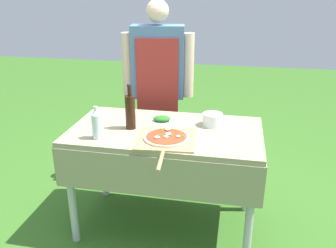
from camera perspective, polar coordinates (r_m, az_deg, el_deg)
ground_plane at (r=2.92m, az=-0.34°, el=-15.68°), size 12.00×12.00×0.00m
prep_table at (r=2.56m, az=-0.37°, el=-3.16°), size 1.36×0.76×0.81m
person_cook at (r=3.15m, az=-1.59°, el=7.04°), size 0.62×0.26×1.66m
pizza_on_peel at (r=2.32m, az=-0.28°, el=-2.39°), size 0.41×0.64×0.05m
oil_bottle at (r=2.50m, az=-6.07°, el=2.07°), size 0.07×0.07×0.32m
water_bottle at (r=2.37m, az=-11.39°, el=0.06°), size 0.06×0.06×0.22m
herb_container at (r=2.64m, az=-0.99°, el=0.80°), size 0.16×0.13×0.04m
mixing_tub at (r=2.58m, az=7.13°, el=0.73°), size 0.15×0.15×0.09m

